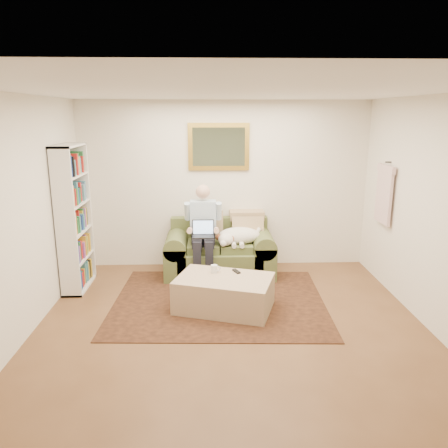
{
  "coord_description": "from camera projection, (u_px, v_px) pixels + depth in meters",
  "views": [
    {
      "loc": [
        -0.25,
        -4.29,
        2.39
      ],
      "look_at": [
        -0.04,
        1.4,
        0.95
      ],
      "focal_mm": 35.0,
      "sensor_mm": 36.0,
      "label": 1
    }
  ],
  "objects": [
    {
      "name": "rug",
      "position": [
        219.0,
        301.0,
        5.72
      ],
      "size": [
        2.82,
        2.3,
        0.01
      ],
      "primitive_type": "cube",
      "rotation": [
        0.0,
        0.0,
        -0.04
      ],
      "color": "black",
      "rests_on": "room_shell"
    },
    {
      "name": "tv_remote",
      "position": [
        236.0,
        271.0,
        5.59
      ],
      "size": [
        0.1,
        0.16,
        0.02
      ],
      "primitive_type": "cube",
      "rotation": [
        0.0,
        0.0,
        0.39
      ],
      "color": "black",
      "rests_on": "ottoman"
    },
    {
      "name": "room_shell",
      "position": [
        231.0,
        216.0,
        4.77
      ],
      "size": [
        4.51,
        5.0,
        2.61
      ],
      "color": "brown",
      "rests_on": "ground"
    },
    {
      "name": "ottoman",
      "position": [
        224.0,
        293.0,
        5.45
      ],
      "size": [
        1.32,
        1.05,
        0.42
      ],
      "primitive_type": "cube",
      "rotation": [
        0.0,
        0.0,
        -0.31
      ],
      "color": "#D0AD8B",
      "rests_on": "room_shell"
    },
    {
      "name": "coffee_mug",
      "position": [
        214.0,
        269.0,
        5.56
      ],
      "size": [
        0.08,
        0.08,
        0.1
      ],
      "primitive_type": "cylinder",
      "color": "white",
      "rests_on": "ottoman"
    },
    {
      "name": "sofa",
      "position": [
        220.0,
        256.0,
        6.66
      ],
      "size": [
        1.64,
        0.83,
        0.98
      ],
      "color": "#526033",
      "rests_on": "room_shell"
    },
    {
      "name": "wall_mirror",
      "position": [
        219.0,
        147.0,
        6.68
      ],
      "size": [
        0.94,
        0.04,
        0.72
      ],
      "color": "gold",
      "rests_on": "room_shell"
    },
    {
      "name": "sleeping_dog",
      "position": [
        239.0,
        235.0,
        6.51
      ],
      "size": [
        0.67,
        0.42,
        0.25
      ],
      "primitive_type": null,
      "color": "white",
      "rests_on": "sofa"
    },
    {
      "name": "seated_man",
      "position": [
        203.0,
        233.0,
        6.41
      ],
      "size": [
        0.54,
        0.77,
        1.38
      ],
      "primitive_type": null,
      "color": "#8CB5D8",
      "rests_on": "sofa"
    },
    {
      "name": "laptop",
      "position": [
        203.0,
        232.0,
        6.34
      ],
      "size": [
        0.32,
        0.25,
        0.23
      ],
      "color": "black",
      "rests_on": "seated_man"
    },
    {
      "name": "hanging_shirt",
      "position": [
        384.0,
        191.0,
        6.04
      ],
      "size": [
        0.06,
        0.52,
        0.9
      ],
      "primitive_type": null,
      "color": "beige",
      "rests_on": "room_shell"
    },
    {
      "name": "bookshelf",
      "position": [
        74.0,
        218.0,
        5.98
      ],
      "size": [
        0.28,
        0.8,
        2.0
      ],
      "primitive_type": null,
      "color": "white",
      "rests_on": "room_shell"
    }
  ]
}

